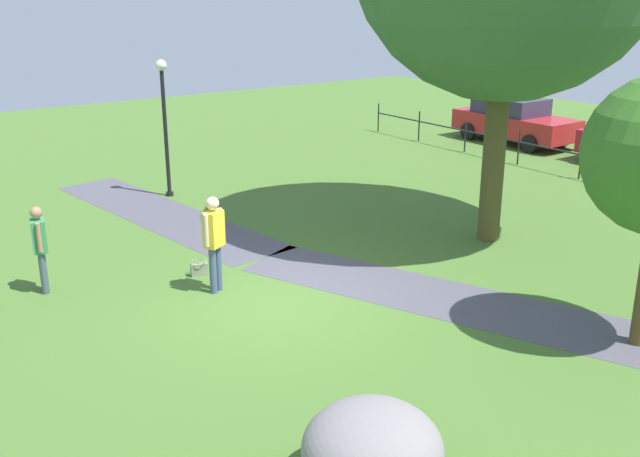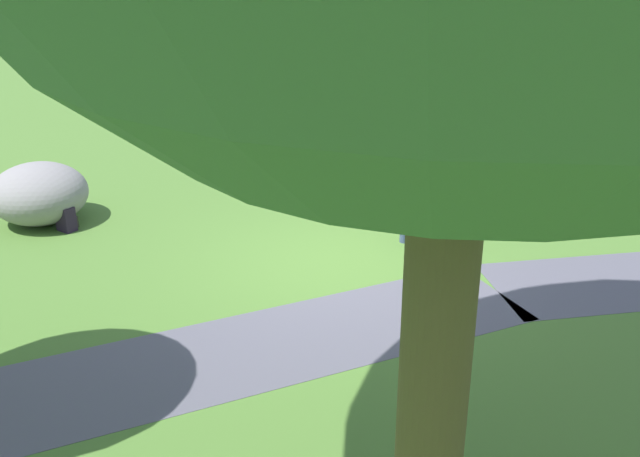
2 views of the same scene
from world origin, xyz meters
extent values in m
plane|color=#476D2B|center=(0.00, 0.00, 0.00)|extent=(48.00, 48.00, 0.00)
cube|color=#4F4D58|center=(1.66, 2.43, 0.00)|extent=(8.05, 4.54, 0.01)
cylinder|color=#4C4823|center=(-0.20, 5.46, 1.97)|extent=(0.47, 0.47, 3.93)
ellipsoid|color=gray|center=(4.72, -1.93, 0.49)|extent=(2.15, 2.15, 0.98)
cylinder|color=#415173|center=(-1.15, -0.62, 0.43)|extent=(0.13, 0.13, 0.86)
cylinder|color=#415173|center=(-1.07, -0.76, 0.43)|extent=(0.13, 0.13, 0.86)
cube|color=yellow|center=(-1.11, -0.69, 1.18)|extent=(0.38, 0.43, 0.64)
cylinder|color=beige|center=(-1.21, -0.50, 1.22)|extent=(0.08, 0.08, 0.57)
cylinder|color=beige|center=(-1.01, -0.89, 1.22)|extent=(0.08, 0.08, 0.57)
sphere|color=beige|center=(-1.11, -0.69, 1.65)|extent=(0.23, 0.23, 0.23)
cylinder|color=#C5C190|center=(-2.55, -5.06, 0.43)|extent=(0.13, 0.13, 0.85)
cylinder|color=#C5C190|center=(-2.50, -5.22, 0.43)|extent=(0.13, 0.13, 0.85)
cube|color=#424860|center=(-2.53, -5.14, 1.17)|extent=(0.35, 0.42, 0.64)
cylinder|color=beige|center=(-2.60, -4.93, 1.21)|extent=(0.08, 0.08, 0.57)
cylinder|color=beige|center=(-2.45, -5.35, 1.21)|extent=(0.08, 0.08, 0.57)
sphere|color=beige|center=(-2.53, -5.14, 1.64)|extent=(0.23, 0.23, 0.23)
cylinder|color=#435564|center=(-2.82, -3.21, 0.39)|extent=(0.13, 0.13, 0.77)
cylinder|color=#435564|center=(-2.98, -3.17, 0.39)|extent=(0.13, 0.13, 0.77)
cube|color=#3B8C54|center=(-2.90, -3.19, 1.06)|extent=(0.41, 0.32, 0.58)
cylinder|color=#A67B5C|center=(-2.68, -3.24, 1.10)|extent=(0.08, 0.08, 0.52)
cylinder|color=#A67B5C|center=(-3.11, -3.13, 1.10)|extent=(0.08, 0.08, 0.52)
sphere|color=#A67B5C|center=(-2.90, -3.19, 1.49)|extent=(0.21, 0.21, 0.21)
cube|color=gray|center=(-1.97, -0.59, 0.12)|extent=(0.19, 0.34, 0.24)
torus|color=gray|center=(-1.97, -0.59, 0.30)|extent=(0.33, 0.33, 0.02)
cube|color=#24182D|center=(4.22, -1.51, 0.20)|extent=(0.34, 0.33, 0.40)
cube|color=black|center=(4.14, -1.61, 0.12)|extent=(0.19, 0.17, 0.18)
cylinder|color=#EAB50C|center=(-1.46, -4.95, 0.01)|extent=(0.28, 0.28, 0.02)
camera|label=1|loc=(9.86, -6.36, 5.25)|focal=41.26mm
camera|label=2|loc=(0.77, 9.48, 4.49)|focal=41.07mm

